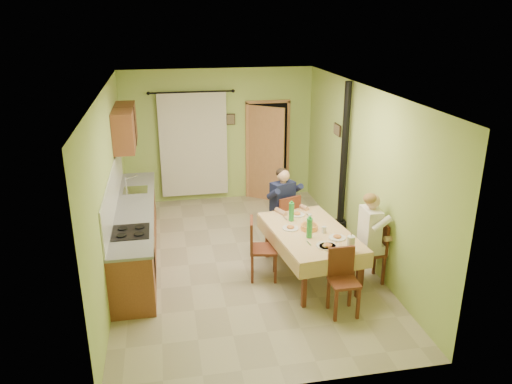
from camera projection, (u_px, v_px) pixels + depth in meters
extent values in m
cube|color=tan|center=(242.00, 260.00, 8.26)|extent=(4.00, 6.00, 0.01)
cube|color=#B0CC69|center=(219.00, 136.00, 10.56)|extent=(4.00, 0.04, 2.80)
cube|color=#B0CC69|center=(289.00, 274.00, 5.02)|extent=(4.00, 0.04, 2.80)
cube|color=#B0CC69|center=(109.00, 188.00, 7.44)|extent=(0.04, 6.00, 2.80)
cube|color=#B0CC69|center=(362.00, 173.00, 8.14)|extent=(0.04, 6.00, 2.80)
cube|color=white|center=(241.00, 90.00, 7.31)|extent=(4.00, 6.00, 0.04)
cube|color=brown|center=(136.00, 234.00, 8.19)|extent=(0.60, 3.60, 0.88)
cube|color=gray|center=(134.00, 208.00, 8.03)|extent=(0.64, 3.64, 0.04)
cube|color=white|center=(114.00, 190.00, 7.87)|extent=(0.02, 3.60, 0.66)
cube|color=silver|center=(136.00, 191.00, 8.76)|extent=(0.42, 0.42, 0.03)
cube|color=black|center=(131.00, 232.00, 7.10)|extent=(0.52, 0.56, 0.02)
cube|color=black|center=(154.00, 260.00, 7.31)|extent=(0.01, 0.55, 0.55)
cube|color=brown|center=(125.00, 127.00, 8.85)|extent=(0.35, 1.40, 0.70)
cylinder|color=black|center=(191.00, 92.00, 10.02)|extent=(1.70, 0.04, 0.04)
cube|color=silver|center=(194.00, 145.00, 10.42)|extent=(1.40, 0.06, 2.20)
cube|color=black|center=(267.00, 150.00, 10.85)|extent=(0.84, 0.03, 2.06)
cube|color=#B87A4D|center=(247.00, 152.00, 10.76)|extent=(0.06, 0.06, 2.12)
cube|color=#B87A4D|center=(288.00, 150.00, 10.92)|extent=(0.06, 0.06, 2.12)
cube|color=#B87A4D|center=(268.00, 102.00, 10.47)|extent=(0.96, 0.06, 0.06)
cube|color=#B87A4D|center=(266.00, 154.00, 10.59)|extent=(0.68, 0.53, 2.04)
cube|color=#DAB078|center=(310.00, 232.00, 7.54)|extent=(1.31, 1.96, 0.04)
cube|color=#DAB078|center=(337.00, 266.00, 6.75)|extent=(1.09, 0.15, 0.22)
cube|color=#DAB078|center=(288.00, 216.00, 8.40)|extent=(1.09, 0.15, 0.22)
cube|color=#DAB078|center=(276.00, 243.00, 7.42)|extent=(0.23, 1.83, 0.22)
cube|color=#DAB078|center=(343.00, 234.00, 7.73)|extent=(0.23, 1.83, 0.22)
cylinder|color=white|center=(297.00, 215.00, 8.11)|extent=(0.25, 0.25, 0.02)
ellipsoid|color=#CC7233|center=(297.00, 213.00, 8.10)|extent=(0.12, 0.12, 0.05)
cylinder|color=white|center=(328.00, 247.00, 7.01)|extent=(0.25, 0.25, 0.02)
ellipsoid|color=#CC7233|center=(328.00, 245.00, 7.00)|extent=(0.12, 0.12, 0.05)
cylinder|color=white|center=(337.00, 238.00, 7.28)|extent=(0.25, 0.25, 0.02)
ellipsoid|color=#CC7233|center=(337.00, 236.00, 7.28)|extent=(0.12, 0.12, 0.05)
cylinder|color=white|center=(290.00, 228.00, 7.60)|extent=(0.25, 0.25, 0.02)
ellipsoid|color=#CC7233|center=(290.00, 227.00, 7.59)|extent=(0.12, 0.12, 0.05)
cylinder|color=#F99E43|center=(309.00, 227.00, 7.56)|extent=(0.26, 0.26, 0.08)
cylinder|color=white|center=(326.00, 246.00, 7.04)|extent=(0.28, 0.28, 0.02)
cube|color=tan|center=(326.00, 244.00, 7.03)|extent=(0.07, 0.07, 0.03)
cube|color=tan|center=(326.00, 243.00, 7.06)|extent=(0.07, 0.07, 0.03)
cube|color=tan|center=(325.00, 246.00, 6.98)|extent=(0.06, 0.07, 0.03)
cylinder|color=silver|center=(324.00, 230.00, 7.45)|extent=(0.07, 0.07, 0.10)
cylinder|color=silver|center=(310.00, 217.00, 7.90)|extent=(0.07, 0.07, 0.10)
cylinder|color=white|center=(351.00, 244.00, 6.85)|extent=(0.11, 0.11, 0.22)
cylinder|color=silver|center=(351.00, 242.00, 6.84)|extent=(0.02, 0.02, 0.30)
cube|color=#602B1A|center=(283.00, 221.00, 8.58)|extent=(0.54, 0.54, 0.04)
cube|color=#602B1A|center=(290.00, 211.00, 8.34)|extent=(0.41, 0.19, 0.48)
cube|color=#602B1A|center=(344.00, 282.00, 6.65)|extent=(0.37, 0.37, 0.04)
cube|color=#602B1A|center=(341.00, 261.00, 6.72)|extent=(0.37, 0.04, 0.42)
cube|color=#602B1A|center=(370.00, 252.00, 7.49)|extent=(0.39, 0.39, 0.04)
cube|color=#602B1A|center=(382.00, 236.00, 7.44)|extent=(0.04, 0.39, 0.45)
cube|color=#602B1A|center=(264.00, 249.00, 7.57)|extent=(0.48, 0.48, 0.04)
cube|color=#602B1A|center=(252.00, 234.00, 7.49)|extent=(0.11, 0.41, 0.47)
cube|color=#141938|center=(287.00, 219.00, 8.47)|extent=(0.48, 0.50, 0.16)
cube|color=#141938|center=(283.00, 197.00, 8.46)|extent=(0.45, 0.35, 0.54)
sphere|color=tan|center=(283.00, 176.00, 8.32)|extent=(0.21, 0.21, 0.21)
ellipsoid|color=black|center=(282.00, 173.00, 8.33)|extent=(0.21, 0.21, 0.16)
cube|color=white|center=(376.00, 247.00, 7.48)|extent=(0.40, 0.36, 0.16)
cube|color=white|center=(370.00, 226.00, 7.34)|extent=(0.22, 0.40, 0.54)
sphere|color=tan|center=(373.00, 201.00, 7.21)|extent=(0.21, 0.21, 0.21)
ellipsoid|color=olive|center=(370.00, 199.00, 7.19)|extent=(0.21, 0.21, 0.16)
cylinder|color=black|center=(344.00, 163.00, 8.67)|extent=(0.12, 0.12, 2.80)
cylinder|color=black|center=(340.00, 228.00, 9.10)|extent=(0.24, 0.24, 0.30)
cube|color=black|center=(231.00, 119.00, 10.45)|extent=(0.19, 0.03, 0.23)
cube|color=brown|center=(337.00, 130.00, 9.08)|extent=(0.03, 0.31, 0.21)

